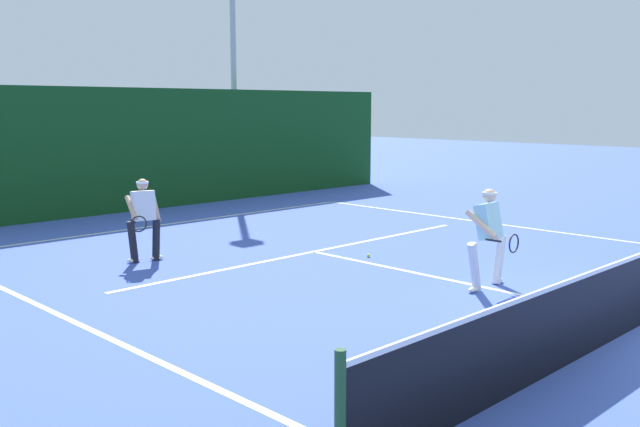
# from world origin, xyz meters

# --- Properties ---
(court_line_baseline_far) EXTENTS (10.96, 0.10, 0.01)m
(court_line_baseline_far) POSITION_xyz_m (0.00, 11.28, 0.00)
(court_line_baseline_far) COLOR white
(court_line_baseline_far) RESTS_ON ground_plane
(court_line_service) EXTENTS (8.94, 0.10, 0.01)m
(court_line_service) POSITION_xyz_m (0.00, 6.42, 0.00)
(court_line_service) COLOR white
(court_line_service) RESTS_ON ground_plane
(court_line_centre) EXTENTS (0.10, 6.40, 0.01)m
(court_line_centre) POSITION_xyz_m (0.00, 3.20, 0.00)
(court_line_centre) COLOR white
(court_line_centre) RESTS_ON ground_plane
(player_near) EXTENTS (1.07, 0.89, 1.58)m
(player_near) POSITION_xyz_m (0.00, 2.48, 0.87)
(player_near) COLOR silver
(player_near) RESTS_ON ground_plane
(player_far) EXTENTS (0.90, 0.88, 1.54)m
(player_far) POSITION_xyz_m (-2.84, 7.98, 0.84)
(player_far) COLOR black
(player_far) RESTS_ON ground_plane
(tennis_ball) EXTENTS (0.07, 0.07, 0.07)m
(tennis_ball) POSITION_xyz_m (0.39, 5.31, 0.03)
(tennis_ball) COLOR #D1E033
(tennis_ball) RESTS_ON ground_plane
(back_fence_windscreen) EXTENTS (20.11, 0.12, 3.34)m
(back_fence_windscreen) POSITION_xyz_m (0.00, 13.82, 1.67)
(back_fence_windscreen) COLOR #124018
(back_fence_windscreen) RESTS_ON ground_plane
(light_pole) EXTENTS (0.55, 0.44, 8.39)m
(light_pole) POSITION_xyz_m (4.60, 14.79, 5.07)
(light_pole) COLOR #9EA39E
(light_pole) RESTS_ON ground_plane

